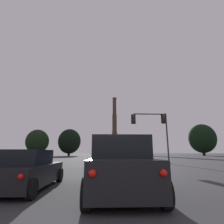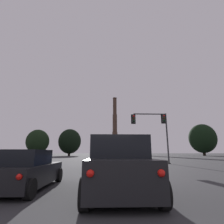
# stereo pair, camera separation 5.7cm
# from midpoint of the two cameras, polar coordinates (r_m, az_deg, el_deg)

# --- Properties ---
(suv_center_lane_front) EXTENTS (2.17, 4.93, 1.86)m
(suv_center_lane_front) POSITION_cam_midpoint_polar(r_m,az_deg,el_deg) (14.68, -0.88, -14.79)
(suv_center_lane_front) COLOR navy
(suv_center_lane_front) RESTS_ON ground_plane
(hatchback_left_lane_second) EXTENTS (1.90, 4.11, 1.44)m
(hatchback_left_lane_second) POSITION_cam_midpoint_polar(r_m,az_deg,el_deg) (7.71, -26.38, -16.78)
(hatchback_left_lane_second) COLOR black
(hatchback_left_lane_second) RESTS_ON ground_plane
(suv_center_lane_second) EXTENTS (2.12, 4.91, 1.86)m
(suv_center_lane_second) POSITION_cam_midpoint_polar(r_m,az_deg,el_deg) (6.48, 2.08, -16.95)
(suv_center_lane_second) COLOR black
(suv_center_lane_second) RESTS_ON ground_plane
(traffic_light_overhead_right) EXTENTS (4.65, 0.50, 6.23)m
(traffic_light_overhead_right) POSITION_cam_midpoint_polar(r_m,az_deg,el_deg) (22.75, 13.83, -4.11)
(traffic_light_overhead_right) COLOR #2D2D30
(traffic_light_overhead_right) RESTS_ON ground_plane
(smokestack) EXTENTS (7.57, 7.57, 52.39)m
(smokestack) POSITION_cam_midpoint_polar(r_m,az_deg,el_deg) (160.97, 0.83, -6.23)
(smokestack) COLOR #3C2B22
(smokestack) RESTS_ON ground_plane
(treeline_right_mid) EXTENTS (9.05, 8.14, 10.76)m
(treeline_right_mid) POSITION_cam_midpoint_polar(r_m,az_deg,el_deg) (74.00, -13.75, -9.26)
(treeline_right_mid) COLOR black
(treeline_right_mid) RESTS_ON ground_plane
(treeline_left_mid) EXTENTS (11.06, 9.95, 12.97)m
(treeline_left_mid) POSITION_cam_midpoint_polar(r_m,az_deg,el_deg) (82.30, 27.36, -7.67)
(treeline_left_mid) COLOR black
(treeline_left_mid) RESTS_ON ground_plane
(treeline_center_left) EXTENTS (8.38, 7.54, 9.81)m
(treeline_center_left) POSITION_cam_midpoint_polar(r_m,az_deg,el_deg) (71.68, -23.21, -8.80)
(treeline_center_left) COLOR black
(treeline_center_left) RESTS_ON ground_plane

